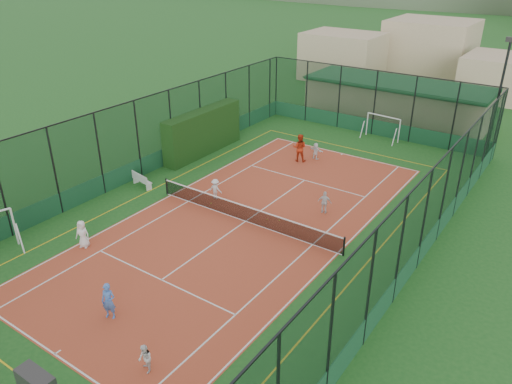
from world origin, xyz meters
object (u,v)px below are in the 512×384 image
white_bench (142,180)px  child_far_back (316,151)px  coach (300,148)px  floodlight_ne (497,102)px  clubhouse (397,100)px  futsal_goal_far (383,128)px  child_far_right (325,202)px  child_near_left (82,234)px  child_near_right (145,359)px  child_far_left (215,189)px  child_near_mid (109,301)px

white_bench → child_far_back: size_ratio=1.42×
coach → floodlight_ne: bearing=-164.9°
clubhouse → futsal_goal_far: size_ratio=5.46×
clubhouse → child_far_right: (3.02, -18.72, -0.91)m
white_bench → child_near_left: size_ratio=1.16×
floodlight_ne → child_near_right: floodlight_ne is taller
white_bench → child_far_back: 12.01m
clubhouse → child_far_back: 12.17m
futsal_goal_far → child_far_left: 15.77m
coach → child_far_right: bearing=110.0°
floodlight_ne → child_near_mid: bearing=-108.2°
floodlight_ne → white_bench: (-16.40, -16.68, -3.66)m
clubhouse → coach: size_ratio=7.85×
child_far_right → child_near_right: bearing=76.4°
futsal_goal_far → child_near_mid: bearing=-86.4°
clubhouse → white_bench: clubhouse is taller
floodlight_ne → futsal_goal_far: (-7.53, -0.15, -3.23)m
floodlight_ne → clubhouse: (-8.60, 5.40, -2.55)m
child_near_left → coach: size_ratio=0.74×
clubhouse → child_near_left: bearing=-100.1°
child_near_left → coach: 15.86m
child_near_right → child_near_mid: bearing=-173.5°
child_near_left → child_far_back: 16.96m
coach → child_far_left: bearing=60.7°
white_bench → clubhouse: bearing=81.4°
child_near_left → child_far_back: size_ratio=1.22×
child_far_right → child_far_back: child_far_right is taller
child_near_mid → child_far_back: child_near_mid is taller
futsal_goal_far → child_near_mid: size_ratio=1.76×
white_bench → child_far_right: 11.33m
floodlight_ne → coach: bearing=-144.0°
floodlight_ne → white_bench: bearing=-134.5°
child_far_right → white_bench: bearing=2.4°
floodlight_ne → clubhouse: size_ratio=0.54×
child_near_left → child_far_right: (8.11, 9.85, -0.06)m
floodlight_ne → child_far_left: 19.60m
floodlight_ne → coach: 13.37m
white_bench → child_near_right: size_ratio=1.47×
clubhouse → child_near_left: size_ratio=10.62×
child_far_right → child_far_left: bearing=3.7°
child_near_mid → coach: (-2.00, 18.31, 0.18)m
white_bench → child_far_right: bearing=28.1°
child_near_right → child_far_back: child_far_back is taller
clubhouse → child_far_right: clubhouse is taller
floodlight_ne → futsal_goal_far: size_ratio=2.96×
white_bench → child_far_left: 4.93m
child_far_back → coach: coach is taller
child_near_mid → child_near_right: (3.25, -1.20, -0.23)m
child_near_left → clubhouse: bearing=57.3°
child_far_left → coach: (1.14, 7.74, 0.36)m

